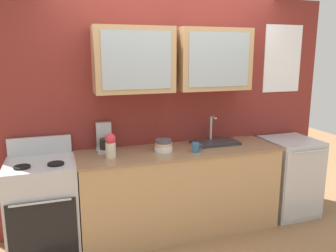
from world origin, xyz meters
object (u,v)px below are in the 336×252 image
object	(u,v)px
sink_faucet	(215,142)
vase	(111,145)
dishwasher	(289,176)
coffee_maker	(104,140)
cup_near_sink	(196,147)
stove_range	(43,208)
bowl_stack	(163,145)

from	to	relation	value
sink_faucet	vase	world-z (taller)	sink_faucet
dishwasher	coffee_maker	size ratio (longest dim) A/B	3.13
dishwasher	sink_faucet	bearing A→B (deg)	173.47
vase	dishwasher	distance (m)	2.20
dishwasher	coffee_maker	world-z (taller)	coffee_maker
cup_near_sink	dishwasher	distance (m)	1.37
stove_range	dishwasher	size ratio (longest dim) A/B	1.20
stove_range	cup_near_sink	world-z (taller)	stove_range
vase	dishwasher	world-z (taller)	vase
stove_range	dishwasher	xyz separation A→B (m)	(2.77, -0.00, -0.01)
stove_range	cup_near_sink	size ratio (longest dim) A/B	9.26
vase	dishwasher	bearing A→B (deg)	1.36
coffee_maker	bowl_stack	bearing A→B (deg)	-20.20
vase	sink_faucet	bearing A→B (deg)	7.60
sink_faucet	coffee_maker	distance (m)	1.21
cup_near_sink	vase	bearing A→B (deg)	175.34
dishwasher	coffee_maker	xyz separation A→B (m)	(-2.14, 0.22, 0.56)
bowl_stack	cup_near_sink	distance (m)	0.33
cup_near_sink	coffee_maker	size ratio (longest dim) A/B	0.41
bowl_stack	cup_near_sink	world-z (taller)	bowl_stack
bowl_stack	cup_near_sink	xyz separation A→B (m)	(0.30, -0.13, -0.01)
sink_faucet	cup_near_sink	distance (m)	0.40
bowl_stack	dishwasher	xyz separation A→B (m)	(1.57, -0.01, -0.51)
sink_faucet	dishwasher	xyz separation A→B (m)	(0.94, -0.11, -0.48)
vase	coffee_maker	world-z (taller)	coffee_maker
sink_faucet	dishwasher	bearing A→B (deg)	-6.53
sink_faucet	coffee_maker	bearing A→B (deg)	174.55
cup_near_sink	stove_range	bearing A→B (deg)	175.28
dishwasher	vase	bearing A→B (deg)	-178.64
cup_near_sink	sink_faucet	bearing A→B (deg)	34.56
sink_faucet	dishwasher	size ratio (longest dim) A/B	0.56
bowl_stack	dishwasher	distance (m)	1.65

